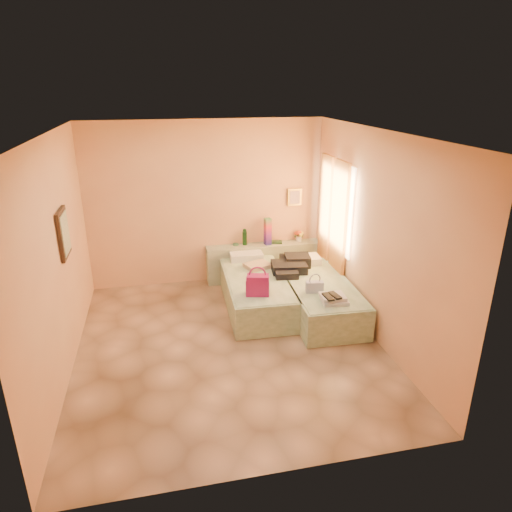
{
  "coord_description": "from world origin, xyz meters",
  "views": [
    {
      "loc": [
        -0.79,
        -5.32,
        3.34
      ],
      "look_at": [
        0.56,
        0.85,
        0.93
      ],
      "focal_mm": 32.0,
      "sensor_mm": 36.0,
      "label": 1
    }
  ],
  "objects_px": {
    "water_bottle": "(245,237)",
    "towel_stack": "(334,299)",
    "bed_right": "(319,297)",
    "flower_vase": "(299,235)",
    "headboard_ledge": "(264,261)",
    "magenta_handbag": "(258,285)",
    "blue_handbag": "(315,287)",
    "bed_left": "(256,292)",
    "green_book": "(276,242)"
  },
  "relations": [
    {
      "from": "headboard_ledge",
      "to": "water_bottle",
      "type": "xyz_separation_m",
      "value": [
        -0.34,
        0.06,
        0.46
      ]
    },
    {
      "from": "blue_handbag",
      "to": "towel_stack",
      "type": "xyz_separation_m",
      "value": [
        0.16,
        -0.37,
        -0.03
      ]
    },
    {
      "from": "green_book",
      "to": "magenta_handbag",
      "type": "xyz_separation_m",
      "value": [
        -0.72,
        -1.7,
        -0.01
      ]
    },
    {
      "from": "blue_handbag",
      "to": "headboard_ledge",
      "type": "bearing_deg",
      "value": 110.49
    },
    {
      "from": "water_bottle",
      "to": "flower_vase",
      "type": "relative_size",
      "value": 1.17
    },
    {
      "from": "headboard_ledge",
      "to": "magenta_handbag",
      "type": "relative_size",
      "value": 6.28
    },
    {
      "from": "headboard_ledge",
      "to": "bed_right",
      "type": "xyz_separation_m",
      "value": [
        0.52,
        -1.45,
        -0.08
      ]
    },
    {
      "from": "bed_right",
      "to": "magenta_handbag",
      "type": "distance_m",
      "value": 1.11
    },
    {
      "from": "water_bottle",
      "to": "green_book",
      "type": "xyz_separation_m",
      "value": [
        0.57,
        -0.02,
        -0.12
      ]
    },
    {
      "from": "green_book",
      "to": "towel_stack",
      "type": "height_order",
      "value": "green_book"
    },
    {
      "from": "water_bottle",
      "to": "magenta_handbag",
      "type": "relative_size",
      "value": 0.85
    },
    {
      "from": "green_book",
      "to": "blue_handbag",
      "type": "bearing_deg",
      "value": -73.94
    },
    {
      "from": "water_bottle",
      "to": "towel_stack",
      "type": "bearing_deg",
      "value": -69.02
    },
    {
      "from": "green_book",
      "to": "magenta_handbag",
      "type": "height_order",
      "value": "magenta_handbag"
    },
    {
      "from": "magenta_handbag",
      "to": "blue_handbag",
      "type": "xyz_separation_m",
      "value": [
        0.82,
        -0.09,
        -0.07
      ]
    },
    {
      "from": "bed_left",
      "to": "blue_handbag",
      "type": "relative_size",
      "value": 8.0
    },
    {
      "from": "water_bottle",
      "to": "magenta_handbag",
      "type": "height_order",
      "value": "water_bottle"
    },
    {
      "from": "flower_vase",
      "to": "water_bottle",
      "type": "bearing_deg",
      "value": 179.14
    },
    {
      "from": "headboard_ledge",
      "to": "bed_left",
      "type": "relative_size",
      "value": 1.02
    },
    {
      "from": "magenta_handbag",
      "to": "bed_left",
      "type": "bearing_deg",
      "value": 93.04
    },
    {
      "from": "headboard_ledge",
      "to": "green_book",
      "type": "bearing_deg",
      "value": 8.5
    },
    {
      "from": "bed_left",
      "to": "green_book",
      "type": "height_order",
      "value": "green_book"
    },
    {
      "from": "bed_right",
      "to": "towel_stack",
      "type": "xyz_separation_m",
      "value": [
        -0.03,
        -0.68,
        0.3
      ]
    },
    {
      "from": "water_bottle",
      "to": "magenta_handbag",
      "type": "distance_m",
      "value": 1.73
    },
    {
      "from": "bed_right",
      "to": "blue_handbag",
      "type": "bearing_deg",
      "value": -119.42
    },
    {
      "from": "flower_vase",
      "to": "towel_stack",
      "type": "bearing_deg",
      "value": -94.14
    },
    {
      "from": "bed_right",
      "to": "blue_handbag",
      "type": "height_order",
      "value": "blue_handbag"
    },
    {
      "from": "bed_right",
      "to": "towel_stack",
      "type": "bearing_deg",
      "value": -90.26
    },
    {
      "from": "headboard_ledge",
      "to": "towel_stack",
      "type": "xyz_separation_m",
      "value": [
        0.5,
        -2.12,
        0.23
      ]
    },
    {
      "from": "water_bottle",
      "to": "green_book",
      "type": "height_order",
      "value": "water_bottle"
    },
    {
      "from": "headboard_ledge",
      "to": "water_bottle",
      "type": "relative_size",
      "value": 7.4
    },
    {
      "from": "flower_vase",
      "to": "blue_handbag",
      "type": "bearing_deg",
      "value": -100.06
    },
    {
      "from": "water_bottle",
      "to": "bed_right",
      "type": "bearing_deg",
      "value": -60.2
    },
    {
      "from": "bed_left",
      "to": "green_book",
      "type": "xyz_separation_m",
      "value": [
        0.61,
        1.08,
        0.42
      ]
    },
    {
      "from": "bed_left",
      "to": "water_bottle",
      "type": "distance_m",
      "value": 1.23
    },
    {
      "from": "bed_right",
      "to": "towel_stack",
      "type": "distance_m",
      "value": 0.74
    },
    {
      "from": "bed_right",
      "to": "water_bottle",
      "type": "bearing_deg",
      "value": 121.73
    },
    {
      "from": "blue_handbag",
      "to": "green_book",
      "type": "bearing_deg",
      "value": 102.95
    },
    {
      "from": "magenta_handbag",
      "to": "towel_stack",
      "type": "bearing_deg",
      "value": -11.79
    },
    {
      "from": "water_bottle",
      "to": "green_book",
      "type": "distance_m",
      "value": 0.58
    },
    {
      "from": "water_bottle",
      "to": "towel_stack",
      "type": "relative_size",
      "value": 0.79
    },
    {
      "from": "bed_right",
      "to": "towel_stack",
      "type": "relative_size",
      "value": 5.71
    },
    {
      "from": "towel_stack",
      "to": "bed_left",
      "type": "bearing_deg",
      "value": 129.14
    },
    {
      "from": "bed_right",
      "to": "flower_vase",
      "type": "height_order",
      "value": "flower_vase"
    },
    {
      "from": "headboard_ledge",
      "to": "magenta_handbag",
      "type": "bearing_deg",
      "value": -106.28
    },
    {
      "from": "magenta_handbag",
      "to": "water_bottle",
      "type": "bearing_deg",
      "value": 98.35
    },
    {
      "from": "bed_left",
      "to": "headboard_ledge",
      "type": "bearing_deg",
      "value": 72.27
    },
    {
      "from": "magenta_handbag",
      "to": "flower_vase",
      "type": "bearing_deg",
      "value": 69.49
    },
    {
      "from": "towel_stack",
      "to": "bed_right",
      "type": "bearing_deg",
      "value": 87.82
    },
    {
      "from": "towel_stack",
      "to": "green_book",
      "type": "bearing_deg",
      "value": 97.02
    }
  ]
}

